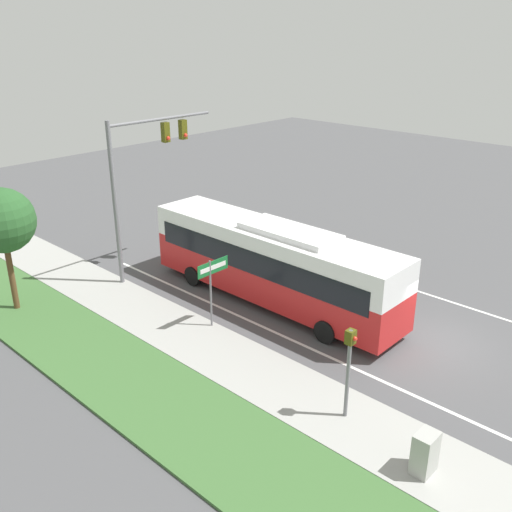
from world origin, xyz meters
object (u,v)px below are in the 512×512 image
at_px(signal_gantry, 142,167).
at_px(utility_cabinet, 425,453).
at_px(street_sign, 212,279).
at_px(bus, 272,260).
at_px(pedestrian_signal, 349,360).

xyz_separation_m(signal_gantry, utility_cabinet, (-3.16, -16.00, -4.52)).
xyz_separation_m(street_sign, utility_cabinet, (-1.68, -9.95, -1.37)).
bearing_deg(bus, street_sign, 176.72).
height_order(signal_gantry, pedestrian_signal, signal_gantry).
height_order(bus, street_sign, bus).
distance_m(street_sign, utility_cabinet, 10.18).
bearing_deg(street_sign, pedestrian_signal, -99.19).
xyz_separation_m(bus, street_sign, (-3.28, 0.19, 0.15)).
bearing_deg(signal_gantry, utility_cabinet, -101.18).
xyz_separation_m(bus, utility_cabinet, (-4.97, -9.76, -1.22)).
height_order(street_sign, utility_cabinet, street_sign).
relative_size(bus, utility_cabinet, 9.97).
relative_size(bus, signal_gantry, 1.62).
xyz_separation_m(signal_gantry, street_sign, (-1.48, -6.05, -3.14)).
bearing_deg(pedestrian_signal, utility_cabinet, -100.65).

